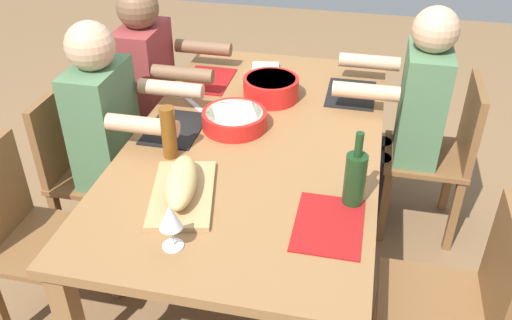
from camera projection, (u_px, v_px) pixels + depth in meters
The scene contains 23 objects.
ground_plane at pixel (256, 265), 2.75m from camera, with size 8.00×8.00×0.00m, color brown.
dining_table at pixel (256, 153), 2.39m from camera, with size 1.83×1.05×0.74m.
chair_near_right at pixel (25, 232), 2.23m from camera, with size 0.40×0.40×0.85m.
chair_near_center at pixel (84, 165), 2.64m from camera, with size 0.40×0.40×0.85m.
diner_near_center at pixel (113, 130), 2.49m from camera, with size 0.41×0.53×1.20m.
chair_far_left at pixel (443, 150), 2.75m from camera, with size 0.40×0.40×0.85m.
diner_far_left at pixel (412, 108), 2.66m from camera, with size 0.41×0.53×1.20m.
chair_near_left at pixel (127, 115), 3.05m from camera, with size 0.40×0.40×0.85m.
diner_near_left at pixel (154, 83), 2.90m from camera, with size 0.41×0.53×1.20m.
chair_far_right at pixel (461, 301), 1.92m from camera, with size 0.40×0.40×0.85m.
serving_bowl_pasta at pixel (234, 119), 2.40m from camera, with size 0.28×0.28×0.08m.
serving_bowl_greens at pixel (271, 87), 2.62m from camera, with size 0.26×0.26×0.11m.
cutting_board at pixel (183, 194), 2.00m from camera, with size 0.40×0.22×0.02m, color tan.
bread_loaf at pixel (181, 182), 1.97m from camera, with size 0.32×0.11×0.09m, color tan.
wine_bottle at pixel (355, 178), 1.91m from camera, with size 0.08×0.08×0.29m.
beer_bottle at pixel (169, 133), 2.17m from camera, with size 0.06×0.06×0.22m, color brown.
wine_glass at pixel (170, 219), 1.72m from camera, with size 0.08×0.08×0.17m.
placemat_near_center at pixel (175, 128), 2.41m from camera, with size 0.32×0.23×0.01m, color black.
placemat_far_left at pixel (351, 94), 2.69m from camera, with size 0.32×0.23×0.01m, color black.
placemat_near_left at pixel (208, 80), 2.82m from camera, with size 0.32×0.23×0.01m, color maroon.
placemat_far_right at pixel (329, 225), 1.87m from camera, with size 0.32×0.23×0.01m, color maroon.
carving_knife at pixel (191, 102), 2.61m from camera, with size 0.23×0.02×0.01m, color silver.
napkin_stack at pixel (265, 69), 2.91m from camera, with size 0.14×0.14×0.02m, color white.
Camera 1 is at (1.96, 0.43, 1.95)m, focal length 38.71 mm.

